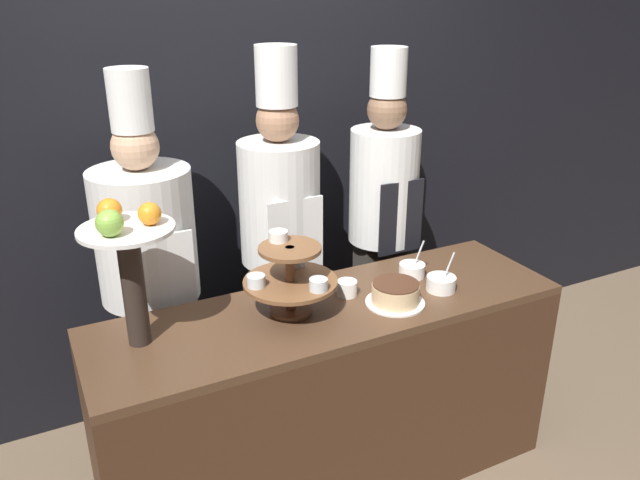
# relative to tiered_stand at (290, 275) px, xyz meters

# --- Properties ---
(wall_back) EXTENTS (10.00, 0.06, 2.80)m
(wall_back) POSITION_rel_tiered_stand_xyz_m (0.16, 0.90, 0.37)
(wall_back) COLOR black
(wall_back) RESTS_ON ground_plane
(buffet_counter) EXTENTS (1.93, 0.57, 0.87)m
(buffet_counter) POSITION_rel_tiered_stand_xyz_m (0.16, -0.03, -0.60)
(buffet_counter) COLOR #422819
(buffet_counter) RESTS_ON ground_plane
(tiered_stand) EXTENTS (0.37, 0.37, 0.32)m
(tiered_stand) POSITION_rel_tiered_stand_xyz_m (0.00, 0.00, 0.00)
(tiered_stand) COLOR brown
(tiered_stand) RESTS_ON buffet_counter
(fruit_pedestal) EXTENTS (0.32, 0.32, 0.53)m
(fruit_pedestal) POSITION_rel_tiered_stand_xyz_m (-0.58, 0.04, 0.19)
(fruit_pedestal) COLOR #2D231E
(fruit_pedestal) RESTS_ON buffet_counter
(cake_round) EXTENTS (0.24, 0.24, 0.09)m
(cake_round) POSITION_rel_tiered_stand_xyz_m (0.40, -0.13, -0.12)
(cake_round) COLOR white
(cake_round) RESTS_ON buffet_counter
(cup_white) EXTENTS (0.08, 0.08, 0.06)m
(cup_white) POSITION_rel_tiered_stand_xyz_m (0.27, 0.02, -0.13)
(cup_white) COLOR white
(cup_white) RESTS_ON buffet_counter
(serving_bowl_near) EXTENTS (0.12, 0.12, 0.16)m
(serving_bowl_near) POSITION_rel_tiered_stand_xyz_m (0.64, -0.12, -0.13)
(serving_bowl_near) COLOR white
(serving_bowl_near) RESTS_ON buffet_counter
(serving_bowl_far) EXTENTS (0.11, 0.11, 0.16)m
(serving_bowl_far) POSITION_rel_tiered_stand_xyz_m (0.61, 0.05, -0.13)
(serving_bowl_far) COLOR white
(serving_bowl_far) RESTS_ON buffet_counter
(chef_left) EXTENTS (0.42, 0.42, 1.77)m
(chef_left) POSITION_rel_tiered_stand_xyz_m (-0.43, 0.51, -0.09)
(chef_left) COLOR black
(chef_left) RESTS_ON ground_plane
(chef_center_left) EXTENTS (0.37, 0.37, 1.83)m
(chef_center_left) POSITION_rel_tiered_stand_xyz_m (0.18, 0.51, -0.03)
(chef_center_left) COLOR #38332D
(chef_center_left) RESTS_ON ground_plane
(chef_center_right) EXTENTS (0.34, 0.34, 1.80)m
(chef_center_right) POSITION_rel_tiered_stand_xyz_m (0.74, 0.51, -0.04)
(chef_center_right) COLOR #38332D
(chef_center_right) RESTS_ON ground_plane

